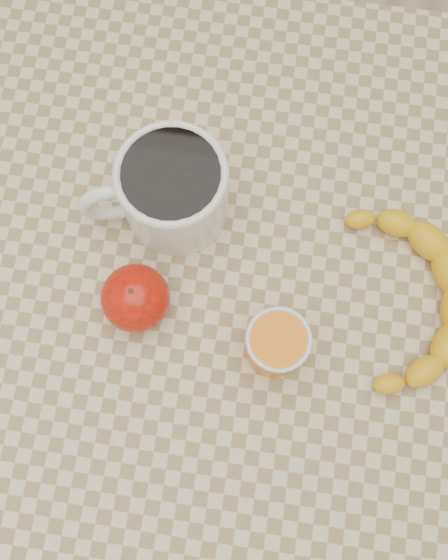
# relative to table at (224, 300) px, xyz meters

# --- Properties ---
(ground) EXTENTS (3.00, 3.00, 0.00)m
(ground) POSITION_rel_table_xyz_m (0.00, 0.00, -0.66)
(ground) COLOR tan
(ground) RESTS_ON ground
(table) EXTENTS (0.80, 0.80, 0.75)m
(table) POSITION_rel_table_xyz_m (0.00, 0.00, 0.00)
(table) COLOR #C4B38B
(table) RESTS_ON ground
(coffee_mug) EXTENTS (0.18, 0.15, 0.10)m
(coffee_mug) POSITION_rel_table_xyz_m (-0.07, 0.08, 0.14)
(coffee_mug) COLOR silver
(coffee_mug) RESTS_ON table
(orange_juice_glass) EXTENTS (0.07, 0.07, 0.08)m
(orange_juice_glass) POSITION_rel_table_xyz_m (0.07, -0.07, 0.13)
(orange_juice_glass) COLOR orange
(orange_juice_glass) RESTS_ON table
(apple) EXTENTS (0.09, 0.09, 0.07)m
(apple) POSITION_rel_table_xyz_m (-0.09, -0.04, 0.12)
(apple) COLOR #970B05
(apple) RESTS_ON table
(banana) EXTENTS (0.22, 0.28, 0.04)m
(banana) POSITION_rel_table_xyz_m (0.21, 0.01, 0.11)
(banana) COLOR yellow
(banana) RESTS_ON table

